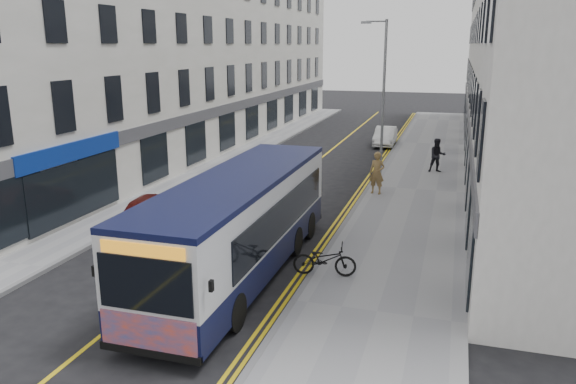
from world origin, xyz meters
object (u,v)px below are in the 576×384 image
Objects in this scene: bicycle at (325,259)px; car_white at (385,136)px; pedestrian_near at (377,173)px; pedestrian_far at (437,155)px; car_maroon at (154,210)px; city_bus at (240,222)px; streetlamp at (382,94)px.

car_white reaches higher than bicycle.
pedestrian_far is (2.47, 5.46, -0.06)m from pedestrian_near.
bicycle is 7.97m from car_maroon.
pedestrian_near is at bearing 75.93° from city_bus.
car_white is at bearing 100.25° from pedestrian_far.
bicycle is 15.63m from pedestrian_far.
streetlamp is at bearing -86.10° from car_white.
streetlamp is 4.23× the size of bicycle.
car_white is at bearing 86.94° from city_bus.
car_maroon is at bearing -143.60° from pedestrian_far.
streetlamp is 13.85m from bicycle.
car_white is (-0.97, 10.22, -3.74)m from streetlamp.
pedestrian_near is at bearing -9.27° from bicycle.
car_white is 21.48m from car_maroon.
pedestrian_far is 8.99m from car_white.
car_white is at bearing -111.21° from car_maroon.
city_bus is 5.50× the size of pedestrian_near.
car_white is 0.96× the size of car_maroon.
city_bus is 2.75m from bicycle.
city_bus is at bearing -99.28° from streetlamp.
bicycle is at bearing 10.89° from city_bus.
pedestrian_near is 0.50× the size of car_white.
streetlamp reaches higher than car_white.
car_white is (-1.20, 23.54, 0.02)m from bicycle.
pedestrian_far is (2.83, 2.09, -3.35)m from streetlamp.
pedestrian_near is at bearing -83.92° from streetlamp.
streetlamp is at bearing 106.07° from pedestrian_near.
pedestrian_far is at bearing 36.36° from streetlamp.
pedestrian_near is (0.13, 9.95, 0.48)m from bicycle.
car_maroon is (-7.40, 2.97, 0.07)m from bicycle.
city_bus is 2.76× the size of car_white.
streetlamp is 10.93m from car_white.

